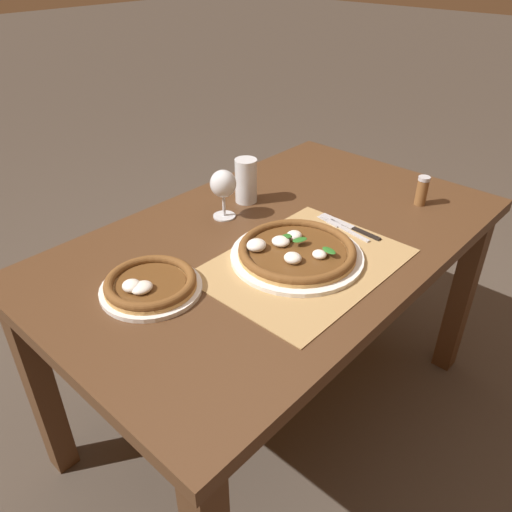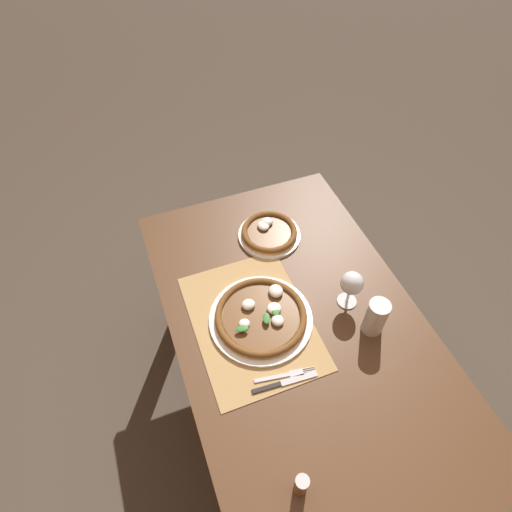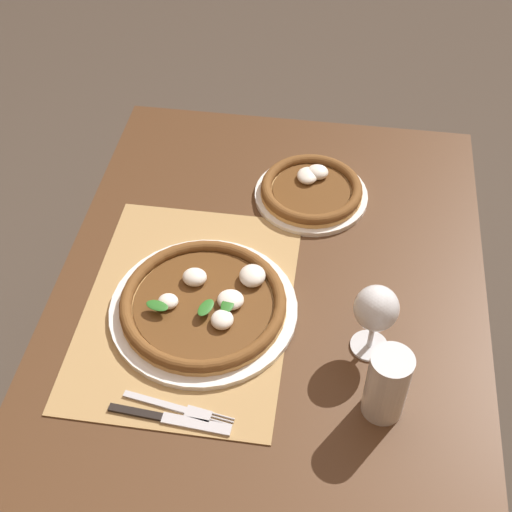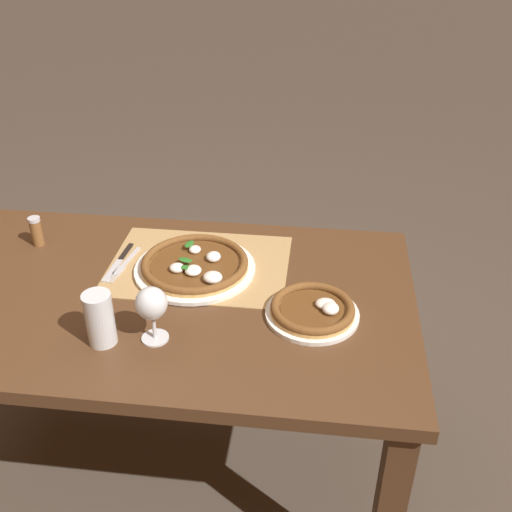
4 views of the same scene
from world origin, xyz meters
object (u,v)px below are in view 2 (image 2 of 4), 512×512
Objects in this scene: pizza_far at (269,233)px; pint_glass at (375,318)px; fork at (285,375)px; knife at (285,382)px; pepper_shaker at (301,485)px; wine_glass at (352,284)px; pizza_near at (261,316)px.

pizza_far is 0.55m from pint_glass.
knife is at bearing -26.84° from fork.
wine_glass is at bearing 140.23° from pepper_shaker.
pizza_near is 3.72× the size of pepper_shaker.
pizza_near is 0.24m from knife.
pizza_far is at bearing 163.10° from fork.
pizza_far is at bearing 154.15° from pizza_near.
pint_glass is (0.52, 0.17, 0.05)m from pizza_far.
pizza_far is at bearing -162.03° from pint_glass.
pint_glass is 1.49× the size of pepper_shaker.
wine_glass is (0.39, 0.14, 0.09)m from pizza_far.
pizza_near reaches higher than knife.
knife is at bearing -58.29° from wine_glass.
fork is 0.02m from knife.
pint_glass is at bearing 64.19° from pizza_near.
pint_glass is 0.67× the size of knife.
pint_glass is 0.72× the size of fork.
pint_glass is at bearing 17.97° from pizza_far.
pizza_near is at bearing 179.37° from fork.
pizza_far is 0.60m from fork.
fork is (0.58, -0.18, -0.01)m from pizza_far.
pizza_near is 1.67× the size of knife.
pizza_near is 1.80× the size of fork.
pizza_far is 1.26× the size of fork.
wine_glass is 0.64m from pepper_shaker.
wine_glass is (0.04, 0.32, 0.08)m from pizza_near.
wine_glass reaches higher than pizza_near.
pint_glass reaches higher than pizza_near.
pizza_near is at bearing -115.81° from pint_glass.
pint_glass is at bearing 102.09° from knife.
wine_glass is at bearing 19.96° from pizza_far.
fork is at bearing 153.16° from knife.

